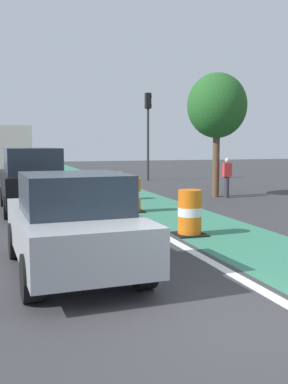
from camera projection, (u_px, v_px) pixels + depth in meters
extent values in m
plane|color=#38383A|center=(244.00, 324.00, 5.47)|extent=(100.00, 100.00, 0.00)
cube|color=#387F60|center=(139.00, 199.00, 17.55)|extent=(2.50, 80.00, 0.01)
cube|color=silver|center=(102.00, 201.00, 17.10)|extent=(0.20, 80.00, 0.01)
cube|color=#9EA0A5|center=(72.00, 231.00, 7.64)|extent=(2.02, 4.18, 0.72)
cube|color=#232D38|center=(74.00, 193.00, 7.34)|extent=(1.69, 1.79, 0.64)
cylinder|color=black|center=(17.00, 241.00, 8.58)|extent=(0.31, 0.69, 0.68)
cylinder|color=black|center=(100.00, 235.00, 9.15)|extent=(0.31, 0.69, 0.68)
cylinder|color=black|center=(32.00, 278.00, 6.21)|extent=(0.31, 0.69, 0.68)
cylinder|color=black|center=(143.00, 266.00, 6.78)|extent=(0.31, 0.69, 0.68)
cube|color=black|center=(32.00, 187.00, 14.56)|extent=(1.96, 4.65, 0.90)
cube|color=#232D38|center=(32.00, 160.00, 14.47)|extent=(1.69, 2.89, 0.80)
cylinder|color=black|center=(5.00, 197.00, 15.68)|extent=(0.30, 0.69, 0.68)
cylinder|color=black|center=(52.00, 195.00, 16.22)|extent=(0.30, 0.69, 0.68)
cylinder|color=black|center=(8.00, 207.00, 13.01)|extent=(0.30, 0.69, 0.68)
cylinder|color=black|center=(65.00, 205.00, 13.55)|extent=(0.30, 0.69, 0.68)
cylinder|color=orange|center=(190.00, 225.00, 10.74)|extent=(0.56, 0.56, 0.42)
cylinder|color=white|center=(190.00, 212.00, 10.71)|extent=(0.57, 0.57, 0.21)
cylinder|color=orange|center=(190.00, 199.00, 10.68)|extent=(0.56, 0.56, 0.42)
cube|color=black|center=(190.00, 234.00, 10.77)|extent=(0.73, 0.73, 0.04)
cylinder|color=orange|center=(132.00, 204.00, 14.39)|extent=(0.56, 0.56, 0.42)
cylinder|color=white|center=(132.00, 194.00, 14.36)|extent=(0.57, 0.57, 0.21)
cylinder|color=orange|center=(132.00, 185.00, 14.32)|extent=(0.56, 0.56, 0.42)
cube|color=black|center=(132.00, 211.00, 14.42)|extent=(0.73, 0.73, 0.04)
cylinder|color=orange|center=(115.00, 194.00, 17.42)|extent=(0.56, 0.56, 0.42)
cylinder|color=white|center=(115.00, 185.00, 17.38)|extent=(0.57, 0.57, 0.21)
cylinder|color=orange|center=(115.00, 177.00, 17.35)|extent=(0.56, 0.56, 0.42)
cube|color=black|center=(115.00, 199.00, 17.44)|extent=(0.73, 0.73, 0.04)
cube|color=silver|center=(12.00, 147.00, 28.67)|extent=(2.41, 5.65, 2.50)
cube|color=#B21E19|center=(11.00, 152.00, 32.39)|extent=(2.24, 1.94, 2.10)
cylinder|color=black|center=(27.00, 167.00, 32.60)|extent=(0.32, 0.97, 0.96)
cylinder|color=black|center=(30.00, 171.00, 27.79)|extent=(0.32, 0.97, 0.96)
cylinder|color=#2D2D2D|center=(148.00, 145.00, 26.41)|extent=(0.14, 0.14, 4.20)
cube|color=black|center=(148.00, 101.00, 26.14)|extent=(0.32, 0.32, 0.90)
sphere|color=red|center=(151.00, 96.00, 26.16)|extent=(0.16, 0.16, 0.16)
sphere|color=green|center=(151.00, 105.00, 26.22)|extent=(0.16, 0.16, 0.16)
cylinder|color=#33333D|center=(227.00, 187.00, 18.10)|extent=(0.20, 0.20, 0.86)
cube|color=red|center=(227.00, 170.00, 18.03)|extent=(0.34, 0.20, 0.54)
sphere|color=beige|center=(227.00, 160.00, 17.99)|extent=(0.20, 0.20, 0.20)
cylinder|color=brown|center=(216.00, 165.00, 18.33)|extent=(0.28, 0.28, 2.60)
ellipsoid|color=#235B23|center=(217.00, 106.00, 18.08)|extent=(2.40, 2.40, 2.60)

